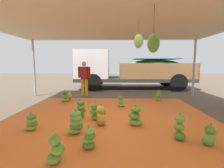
{
  "coord_description": "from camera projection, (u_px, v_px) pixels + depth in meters",
  "views": [
    {
      "loc": [
        0.17,
        -4.44,
        1.54
      ],
      "look_at": [
        -0.0,
        1.75,
        0.79
      ],
      "focal_mm": 26.1,
      "sensor_mm": 36.0,
      "label": 1
    }
  ],
  "objects": [
    {
      "name": "ground_plane",
      "position": [
        113.0,
        98.0,
        7.58
      ],
      "size": [
        40.0,
        40.0,
        0.0
      ],
      "primitive_type": "plane",
      "color": "brown"
    },
    {
      "name": "tarp_orange",
      "position": [
        110.0,
        119.0,
        4.6
      ],
      "size": [
        5.87,
        5.55,
        0.01
      ],
      "primitive_type": "cube",
      "color": "orange",
      "rests_on": "ground"
    },
    {
      "name": "tent_canopy",
      "position": [
        110.0,
        20.0,
        4.19
      ],
      "size": [
        8.0,
        7.0,
        2.75
      ],
      "color": "#9EA0A5",
      "rests_on": "ground"
    },
    {
      "name": "banana_bunch_0",
      "position": [
        31.0,
        123.0,
        3.78
      ],
      "size": [
        0.34,
        0.33,
        0.44
      ],
      "color": "#75A83D",
      "rests_on": "tarp_orange"
    },
    {
      "name": "banana_bunch_1",
      "position": [
        179.0,
        128.0,
        3.3
      ],
      "size": [
        0.31,
        0.31,
        0.56
      ],
      "color": "#477523",
      "rests_on": "tarp_orange"
    },
    {
      "name": "banana_bunch_2",
      "position": [
        80.0,
        110.0,
        4.67
      ],
      "size": [
        0.4,
        0.39,
        0.55
      ],
      "color": "#477523",
      "rests_on": "tarp_orange"
    },
    {
      "name": "banana_bunch_3",
      "position": [
        55.0,
        150.0,
        2.51
      ],
      "size": [
        0.36,
        0.32,
        0.49
      ],
      "color": "#477523",
      "rests_on": "tarp_orange"
    },
    {
      "name": "banana_bunch_5",
      "position": [
        65.0,
        97.0,
        6.68
      ],
      "size": [
        0.47,
        0.47,
        0.5
      ],
      "color": "#75A83D",
      "rests_on": "tarp_orange"
    },
    {
      "name": "banana_bunch_6",
      "position": [
        95.0,
        112.0,
        4.45
      ],
      "size": [
        0.36,
        0.34,
        0.52
      ],
      "color": "#60932D",
      "rests_on": "tarp_orange"
    },
    {
      "name": "banana_bunch_7",
      "position": [
        159.0,
        96.0,
        6.9
      ],
      "size": [
        0.33,
        0.32,
        0.47
      ],
      "color": "#75A83D",
      "rests_on": "tarp_orange"
    },
    {
      "name": "banana_bunch_8",
      "position": [
        68.0,
        96.0,
        7.08
      ],
      "size": [
        0.39,
        0.38,
        0.42
      ],
      "color": "gold",
      "rests_on": "tarp_orange"
    },
    {
      "name": "banana_bunch_9",
      "position": [
        209.0,
        136.0,
        3.06
      ],
      "size": [
        0.32,
        0.32,
        0.44
      ],
      "color": "#518428",
      "rests_on": "tarp_orange"
    },
    {
      "name": "banana_bunch_10",
      "position": [
        135.0,
        116.0,
        4.09
      ],
      "size": [
        0.41,
        0.41,
        0.53
      ],
      "color": "#75A83D",
      "rests_on": "tarp_orange"
    },
    {
      "name": "banana_bunch_11",
      "position": [
        101.0,
        116.0,
        4.07
      ],
      "size": [
        0.32,
        0.32,
        0.55
      ],
      "color": "#996628",
      "rests_on": "tarp_orange"
    },
    {
      "name": "banana_bunch_12",
      "position": [
        89.0,
        139.0,
        2.99
      ],
      "size": [
        0.36,
        0.34,
        0.43
      ],
      "color": "#477523",
      "rests_on": "tarp_orange"
    },
    {
      "name": "banana_bunch_13",
      "position": [
        76.0,
        123.0,
        3.6
      ],
      "size": [
        0.43,
        0.4,
        0.55
      ],
      "color": "#75A83D",
      "rests_on": "tarp_orange"
    },
    {
      "name": "banana_bunch_14",
      "position": [
        121.0,
        102.0,
        5.89
      ],
      "size": [
        0.38,
        0.36,
        0.47
      ],
      "color": "#75A83D",
      "rests_on": "tarp_orange"
    },
    {
      "name": "cargo_truck_main",
      "position": [
        129.0,
        69.0,
        10.38
      ],
      "size": [
        7.21,
        2.6,
        2.4
      ],
      "color": "#2D2D2D",
      "rests_on": "ground"
    },
    {
      "name": "worker_0",
      "position": [
        84.0,
        76.0,
        7.97
      ],
      "size": [
        0.61,
        0.37,
        1.67
      ],
      "color": "orange",
      "rests_on": "ground"
    }
  ]
}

